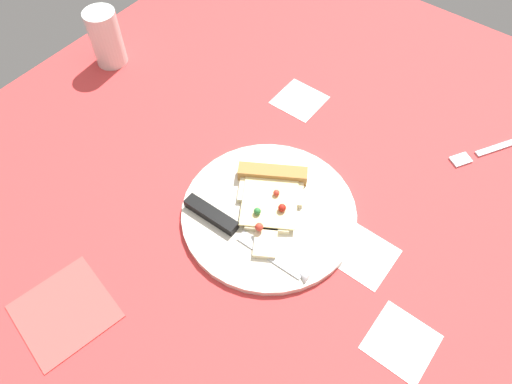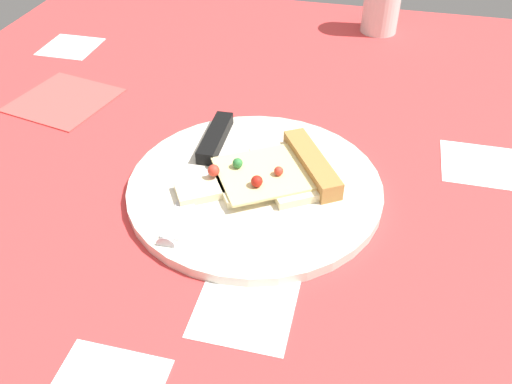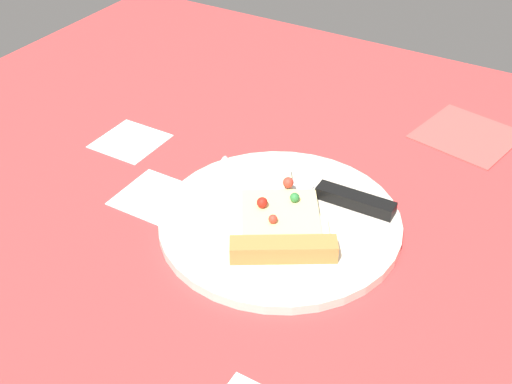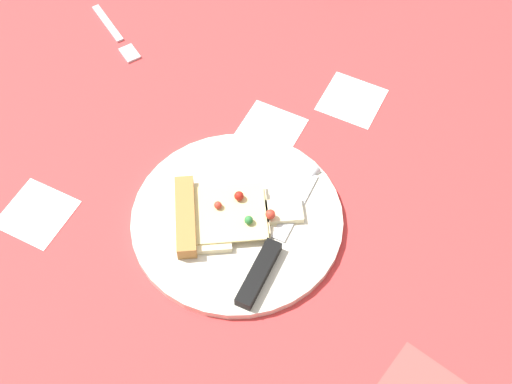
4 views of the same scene
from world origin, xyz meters
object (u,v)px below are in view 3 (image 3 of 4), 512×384
object	(u,v)px
plate	(280,222)
pizza_slice	(281,226)
napkin	(467,135)
knife	(321,191)

from	to	relation	value
plate	pizza_slice	distance (cm)	2.90
pizza_slice	napkin	distance (cm)	36.67
pizza_slice	napkin	bearing A→B (deg)	38.36
pizza_slice	knife	xyz separation A→B (cm)	(-8.82, 0.93, -0.20)
napkin	pizza_slice	bearing A→B (deg)	-19.91
napkin	knife	bearing A→B (deg)	-24.27
pizza_slice	knife	distance (cm)	8.87
plate	napkin	xyz separation A→B (cm)	(-32.29, 13.80, -0.42)
knife	napkin	bearing A→B (deg)	-25.79
plate	napkin	bearing A→B (deg)	156.86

